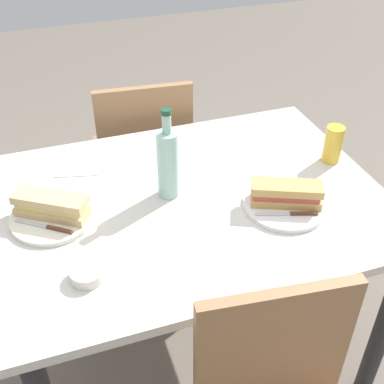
% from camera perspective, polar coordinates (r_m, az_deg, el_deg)
% --- Properties ---
extents(ground_plane, '(8.00, 8.00, 0.00)m').
position_cam_1_polar(ground_plane, '(2.05, 0.00, -16.97)').
color(ground_plane, '#6B6056').
extents(dining_table, '(1.17, 0.88, 0.73)m').
position_cam_1_polar(dining_table, '(1.59, 0.00, -3.60)').
color(dining_table, beige).
rests_on(dining_table, ground).
extents(chair_near, '(0.44, 0.44, 0.86)m').
position_cam_1_polar(chair_near, '(2.16, -5.53, 4.13)').
color(chair_near, '#936B47').
rests_on(chair_near, ground).
extents(plate_near, '(0.25, 0.25, 0.01)m').
position_cam_1_polar(plate_near, '(1.49, -15.59, -2.74)').
color(plate_near, silver).
rests_on(plate_near, dining_table).
extents(baguette_sandwich_near, '(0.22, 0.17, 0.07)m').
position_cam_1_polar(baguette_sandwich_near, '(1.47, -15.85, -1.49)').
color(baguette_sandwich_near, '#DBB77A').
rests_on(baguette_sandwich_near, plate_near).
extents(knife_near, '(0.15, 0.12, 0.01)m').
position_cam_1_polar(knife_near, '(1.45, -16.25, -3.87)').
color(knife_near, silver).
rests_on(knife_near, plate_near).
extents(plate_far, '(0.25, 0.25, 0.01)m').
position_cam_1_polar(plate_far, '(1.51, 10.59, -1.45)').
color(plate_far, white).
rests_on(plate_far, dining_table).
extents(baguette_sandwich_far, '(0.22, 0.15, 0.07)m').
position_cam_1_polar(baguette_sandwich_far, '(1.48, 10.77, -0.19)').
color(baguette_sandwich_far, tan).
rests_on(baguette_sandwich_far, plate_far).
extents(knife_far, '(0.17, 0.07, 0.01)m').
position_cam_1_polar(knife_far, '(1.46, 11.22, -2.47)').
color(knife_far, silver).
rests_on(knife_far, plate_far).
extents(water_bottle, '(0.07, 0.07, 0.29)m').
position_cam_1_polar(water_bottle, '(1.47, -2.78, 3.40)').
color(water_bottle, '#99C6B7').
rests_on(water_bottle, dining_table).
extents(beer_glass, '(0.06, 0.06, 0.13)m').
position_cam_1_polar(beer_glass, '(1.72, 15.87, 5.29)').
color(beer_glass, gold).
rests_on(beer_glass, dining_table).
extents(olive_bowl, '(0.09, 0.09, 0.03)m').
position_cam_1_polar(olive_bowl, '(1.29, -11.91, -9.18)').
color(olive_bowl, silver).
rests_on(olive_bowl, dining_table).
extents(paper_napkin, '(0.17, 0.17, 0.00)m').
position_cam_1_polar(paper_napkin, '(1.71, -12.89, 3.11)').
color(paper_napkin, white).
rests_on(paper_napkin, dining_table).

